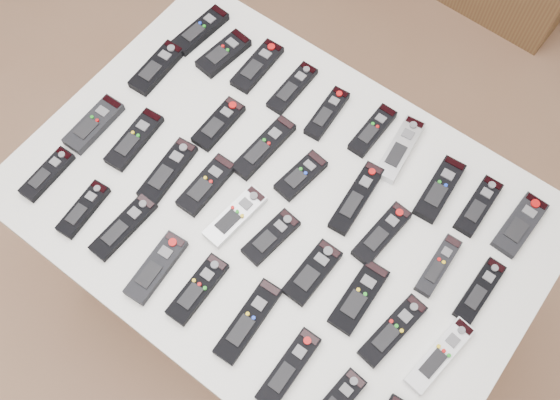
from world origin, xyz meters
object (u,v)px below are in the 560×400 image
Objects in this scene: remote_5 at (373,130)px; remote_12 at (264,147)px; remote_17 at (479,291)px; remote_31 at (156,267)px; remote_10 at (157,68)px; remote_25 at (359,297)px; remote_19 at (134,139)px; remote_9 at (520,225)px; remote_20 at (168,171)px; remote_26 at (393,330)px; remote_11 at (219,124)px; remote_34 at (289,368)px; remote_2 at (257,66)px; remote_28 at (47,174)px; remote_32 at (198,289)px; remote_22 at (235,216)px; remote_21 at (207,185)px; remote_0 at (200,30)px; remote_13 at (301,176)px; remote_6 at (400,149)px; remote_24 at (312,272)px; remote_27 at (440,355)px; remote_3 at (292,88)px; remote_1 at (224,53)px; remote_33 at (248,321)px; remote_15 at (382,234)px; remote_4 at (327,113)px; remote_23 at (271,237)px; remote_8 at (478,206)px; remote_18 at (94,124)px; remote_29 at (84,209)px.

remote_5 is 0.80× the size of remote_12.
remote_17 is 0.74m from remote_31.
remote_10 is 0.98× the size of remote_25.
remote_19 is (0.10, -0.20, -0.00)m from remote_10.
remote_20 is at bearing -150.41° from remote_9.
remote_9 and remote_26 have the same top height.
remote_12 is at bearing 154.11° from remote_25.
remote_34 is at bearing -37.90° from remote_11.
remote_2 is at bearing 158.10° from remote_26.
remote_34 reaches higher than remote_11.
remote_28 is 0.49m from remote_32.
remote_21 is at bearing 173.38° from remote_22.
remote_0 is 0.53m from remote_13.
remote_6 reaches higher than remote_24.
remote_6 reaches higher than remote_11.
remote_0 is 0.17m from remote_10.
remote_2 is 0.91× the size of remote_27.
remote_10 is at bearing -153.35° from remote_3.
remote_26 is (0.78, -0.36, -0.00)m from remote_1.
remote_31 is at bearing -146.81° from remote_17.
remote_25 and remote_33 have the same top height.
remote_34 is (-0.24, -0.40, 0.00)m from remote_17.
remote_26 is 0.91m from remote_28.
remote_20 is 0.97× the size of remote_27.
remote_6 is at bearing 116.69° from remote_15.
remote_27 is 0.55m from remote_32.
remote_3 is at bearing 175.45° from remote_6.
remote_4 is 0.89× the size of remote_19.
remote_19 is 0.57m from remote_24.
remote_24 is (0.46, -0.38, 0.00)m from remote_2.
remote_23 is at bearing -136.63° from remote_15.
remote_5 is 0.23m from remote_13.
remote_32 is at bearing -85.24° from remote_13.
remote_25 is (0.56, 0.02, 0.00)m from remote_20.
remote_11 is 0.88× the size of remote_19.
remote_3 is at bearing 108.01° from remote_12.
remote_6 is at bearing 38.92° from remote_12.
remote_8 is at bearing 33.30° from remote_13.
remote_17 is at bearing -22.50° from remote_4.
remote_1 is 0.91× the size of remote_18.
remote_4 is 0.95× the size of remote_9.
remote_0 is at bearing 143.71° from remote_22.
remote_3 is at bearing 139.00° from remote_25.
remote_22 is 1.12× the size of remote_28.
remote_15 is 0.23m from remote_26.
remote_32 reaches higher than remote_2.
remote_2 is 0.61m from remote_28.
remote_10 is at bearing 102.78° from remote_29.
remote_31 is (0.37, -0.42, 0.00)m from remote_10.
remote_20 is at bearing -165.28° from remote_17.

